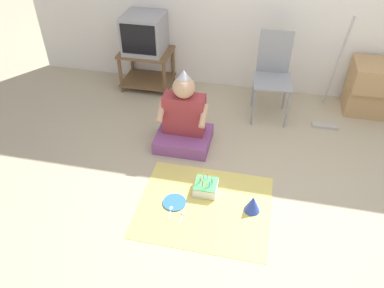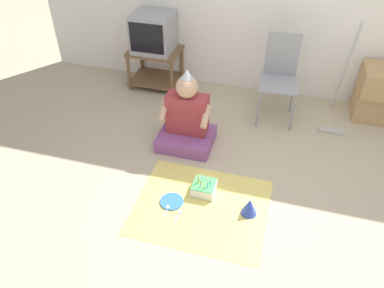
% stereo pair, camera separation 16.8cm
% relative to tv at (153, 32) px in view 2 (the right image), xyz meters
% --- Properties ---
extents(ground_plane, '(16.00, 16.00, 0.00)m').
position_rel_tv_xyz_m(ground_plane, '(1.62, -1.67, -0.72)').
color(ground_plane, tan).
extents(tv_stand, '(0.64, 0.49, 0.49)m').
position_rel_tv_xyz_m(tv_stand, '(0.00, -0.00, -0.43)').
color(tv_stand, brown).
rests_on(tv_stand, ground_plane).
extents(tv, '(0.48, 0.48, 0.46)m').
position_rel_tv_xyz_m(tv, '(0.00, 0.00, 0.00)').
color(tv, '#99999E').
rests_on(tv, tv_stand).
extents(folding_chair, '(0.44, 0.46, 0.96)m').
position_rel_tv_xyz_m(folding_chair, '(1.57, -0.30, -0.17)').
color(folding_chair, gray).
rests_on(folding_chair, ground_plane).
extents(cardboard_box_stack, '(0.52, 0.47, 0.61)m').
position_rel_tv_xyz_m(cardboard_box_stack, '(2.72, -0.02, -0.40)').
color(cardboard_box_stack, tan).
rests_on(cardboard_box_stack, ground_plane).
extents(dust_mop, '(0.28, 0.54, 1.28)m').
position_rel_tv_xyz_m(dust_mop, '(2.23, -0.33, -0.34)').
color(dust_mop, '#B2ADA3').
rests_on(dust_mop, ground_plane).
extents(person_seated, '(0.56, 0.48, 0.85)m').
position_rel_tv_xyz_m(person_seated, '(0.74, -1.09, -0.44)').
color(person_seated, '#8C4C8C').
rests_on(person_seated, ground_plane).
extents(party_cloth, '(1.16, 0.97, 0.01)m').
position_rel_tv_xyz_m(party_cloth, '(1.12, -1.93, -0.72)').
color(party_cloth, '#EAD666').
rests_on(party_cloth, ground_plane).
extents(birthday_cake, '(0.21, 0.21, 0.17)m').
position_rel_tv_xyz_m(birthday_cake, '(1.10, -1.75, -0.67)').
color(birthday_cake, white).
rests_on(birthday_cake, party_cloth).
extents(party_hat_blue, '(0.14, 0.14, 0.16)m').
position_rel_tv_xyz_m(party_hat_blue, '(1.53, -1.89, -0.64)').
color(party_hat_blue, blue).
rests_on(party_hat_blue, party_cloth).
extents(paper_plate, '(0.21, 0.21, 0.01)m').
position_rel_tv_xyz_m(paper_plate, '(0.85, -1.95, -0.71)').
color(paper_plate, blue).
rests_on(paper_plate, party_cloth).
extents(plastic_spoon_near, '(0.04, 0.15, 0.01)m').
position_rel_tv_xyz_m(plastic_spoon_near, '(0.84, -2.05, -0.71)').
color(plastic_spoon_near, white).
rests_on(plastic_spoon_near, party_cloth).
extents(plastic_spoon_far, '(0.04, 0.15, 0.01)m').
position_rel_tv_xyz_m(plastic_spoon_far, '(0.96, -2.08, -0.71)').
color(plastic_spoon_far, white).
rests_on(plastic_spoon_far, party_cloth).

